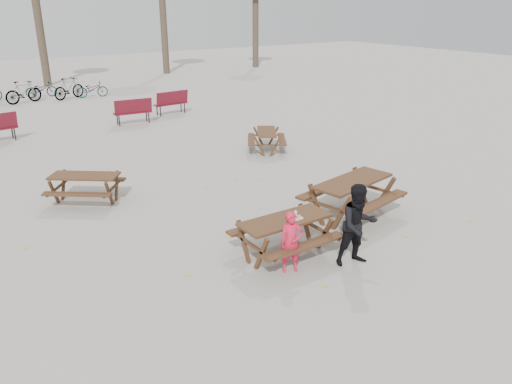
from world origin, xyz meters
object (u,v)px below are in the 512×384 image
child (291,242)px  picnic_table_north (86,188)px  adult (358,225)px  picnic_table_east (352,198)px  food_tray (298,218)px  main_picnic_table (285,228)px  picnic_table_far (267,141)px  soda_bottle (295,215)px

child → picnic_table_north: size_ratio=0.71×
adult → picnic_table_east: adult is taller
picnic_table_north → adult: bearing=-23.6°
child → food_tray: bearing=64.5°
main_picnic_table → picnic_table_north: main_picnic_table is taller
picnic_table_north → picnic_table_far: (6.27, 1.25, -0.02)m
soda_bottle → picnic_table_north: soda_bottle is taller
main_picnic_table → adult: (0.93, -1.00, 0.20)m
picnic_table_east → picnic_table_far: size_ratio=1.34×
food_tray → picnic_table_far: (3.70, 6.33, -0.46)m
main_picnic_table → picnic_table_east: picnic_table_east is taller
adult → child: bearing=173.2°
picnic_table_east → picnic_table_far: 5.70m
child → adult: size_ratio=0.74×
food_tray → picnic_table_north: 5.71m
child → picnic_table_north: (-2.13, 5.47, -0.23)m
main_picnic_table → child: size_ratio=1.55×
food_tray → soda_bottle: (-0.02, 0.04, 0.05)m
food_tray → picnic_table_far: size_ratio=0.12×
picnic_table_far → adult: bearing=-169.5°
food_tray → picnic_table_far: 7.34m
soda_bottle → picnic_table_far: size_ratio=0.11×
main_picnic_table → picnic_table_east: bearing=15.6°
main_picnic_table → child: (-0.27, -0.54, -0.01)m
soda_bottle → picnic_table_north: bearing=116.9°
picnic_table_far → child: bearing=-178.9°
main_picnic_table → adult: adult is taller
adult → picnic_table_far: (2.95, 7.17, -0.46)m
adult → food_tray: bearing=145.4°
child → picnic_table_north: 5.87m
adult → picnic_table_far: bearing=81.5°
picnic_table_far → picnic_table_east: bearing=-162.2°
main_picnic_table → food_tray: 0.31m
main_picnic_table → soda_bottle: (0.16, -0.11, 0.26)m
adult → picnic_table_north: size_ratio=0.97×
picnic_table_north → picnic_table_far: bearing=48.3°
main_picnic_table → food_tray: bearing=-40.2°
picnic_table_north → food_tray: bearing=-26.1°
picnic_table_far → main_picnic_table: bearing=-179.3°
main_picnic_table → adult: size_ratio=1.14×
main_picnic_table → food_tray: size_ratio=10.00×
picnic_table_far → picnic_table_north: bearing=134.1°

